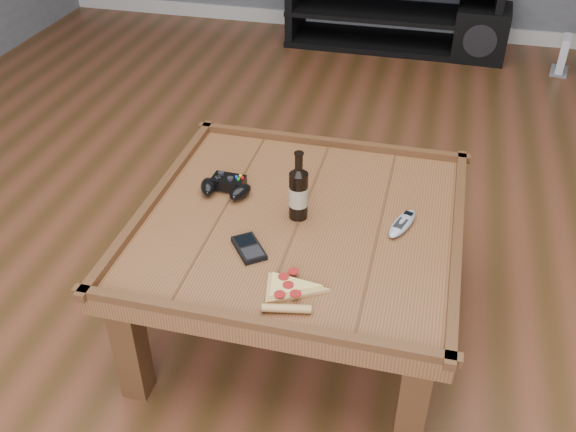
% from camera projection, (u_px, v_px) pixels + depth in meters
% --- Properties ---
extents(ground, '(6.00, 6.00, 0.00)m').
position_uv_depth(ground, '(298.00, 321.00, 2.29)').
color(ground, '#472C14').
rests_on(ground, ground).
extents(baseboard, '(5.00, 0.02, 0.10)m').
position_uv_depth(baseboard, '(394.00, 26.00, 4.61)').
color(baseboard, silver).
rests_on(baseboard, ground).
extents(coffee_table, '(1.03, 1.03, 0.48)m').
position_uv_depth(coffee_table, '(300.00, 234.00, 2.06)').
color(coffee_table, brown).
rests_on(coffee_table, ground).
extents(media_console, '(1.40, 0.45, 0.50)m').
position_uv_depth(media_console, '(393.00, 10.00, 4.31)').
color(media_console, black).
rests_on(media_console, ground).
extents(beer_bottle, '(0.06, 0.06, 0.23)m').
position_uv_depth(beer_bottle, '(299.00, 192.00, 1.98)').
color(beer_bottle, black).
rests_on(beer_bottle, coffee_table).
extents(game_controller, '(0.19, 0.13, 0.05)m').
position_uv_depth(game_controller, '(226.00, 186.00, 2.13)').
color(game_controller, black).
rests_on(game_controller, coffee_table).
extents(pizza_slice, '(0.19, 0.26, 0.02)m').
position_uv_depth(pizza_slice, '(288.00, 291.00, 1.74)').
color(pizza_slice, tan).
rests_on(pizza_slice, coffee_table).
extents(smartphone, '(0.13, 0.14, 0.02)m').
position_uv_depth(smartphone, '(249.00, 248.00, 1.89)').
color(smartphone, black).
rests_on(smartphone, coffee_table).
extents(remote_control, '(0.10, 0.17, 0.02)m').
position_uv_depth(remote_control, '(402.00, 223.00, 1.98)').
color(remote_control, '#989EA6').
rests_on(remote_control, coffee_table).
extents(subwoofer, '(0.35, 0.35, 0.33)m').
position_uv_depth(subwoofer, '(481.00, 32.00, 4.18)').
color(subwoofer, black).
rests_on(subwoofer, ground).
extents(game_console, '(0.13, 0.20, 0.23)m').
position_uv_depth(game_console, '(563.00, 56.00, 4.01)').
color(game_console, slate).
rests_on(game_console, ground).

